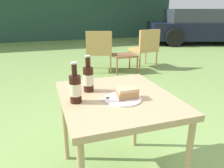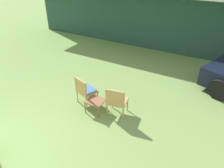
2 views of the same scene
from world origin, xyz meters
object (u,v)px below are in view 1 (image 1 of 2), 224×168
at_px(parked_car, 199,27).
at_px(cake_on_plate, 125,96).
at_px(wicker_chair_cushioned, 99,49).
at_px(cola_bottle_far, 75,88).
at_px(patio_table, 117,105).
at_px(garden_side_table, 124,57).
at_px(cola_bottle_near, 88,78).
at_px(wicker_chair_plain, 146,46).

relative_size(parked_car, cake_on_plate, 17.22).
xyz_separation_m(wicker_chair_cushioned, cola_bottle_far, (-1.00, -3.13, 0.33)).
bearing_deg(cola_bottle_far, cake_on_plate, -10.04).
bearing_deg(patio_table, wicker_chair_cushioned, 76.87).
height_order(cake_on_plate, cola_bottle_far, cola_bottle_far).
bearing_deg(garden_side_table, cola_bottle_far, -116.70).
bearing_deg(cola_bottle_near, cola_bottle_far, -125.25).
xyz_separation_m(parked_car, cake_on_plate, (-5.42, -5.95, 0.12)).
height_order(parked_car, wicker_chair_plain, parked_car).
bearing_deg(cola_bottle_far, wicker_chair_cushioned, 72.21).
relative_size(cake_on_plate, cola_bottle_far, 0.94).
bearing_deg(cola_bottle_near, garden_side_table, 63.87).
distance_m(garden_side_table, cake_on_plate, 3.25).
bearing_deg(cola_bottle_near, wicker_chair_cushioned, 73.36).
height_order(wicker_chair_cushioned, cola_bottle_far, cola_bottle_far).
bearing_deg(cola_bottle_near, cake_on_plate, -49.47).
bearing_deg(cola_bottle_far, cola_bottle_near, 54.75).
height_order(wicker_chair_cushioned, cola_bottle_near, cola_bottle_near).
xyz_separation_m(garden_side_table, cola_bottle_far, (-1.48, -2.95, 0.49)).
height_order(wicker_chair_plain, garden_side_table, wicker_chair_plain).
distance_m(wicker_chair_plain, cola_bottle_near, 3.54).
bearing_deg(parked_car, cola_bottle_near, -116.27).
distance_m(wicker_chair_plain, garden_side_table, 0.62).
xyz_separation_m(cake_on_plate, cola_bottle_near, (-0.19, 0.22, 0.07)).
height_order(cola_bottle_near, cola_bottle_far, same).
relative_size(garden_side_table, cake_on_plate, 2.04).
height_order(wicker_chair_plain, cake_on_plate, wicker_chair_plain).
bearing_deg(wicker_chair_cushioned, patio_table, 94.81).
relative_size(garden_side_table, patio_table, 0.58).
distance_m(wicker_chair_cushioned, cola_bottle_near, 3.11).
xyz_separation_m(garden_side_table, cake_on_plate, (-1.17, -3.00, 0.42)).
distance_m(cake_on_plate, cola_bottle_near, 0.30).
relative_size(wicker_chair_plain, garden_side_table, 1.73).
bearing_deg(garden_side_table, wicker_chair_plain, 15.14).
relative_size(cake_on_plate, cola_bottle_near, 0.94).
bearing_deg(cake_on_plate, cola_bottle_near, 130.53).
height_order(garden_side_table, cola_bottle_far, cola_bottle_far).
height_order(wicker_chair_cushioned, wicker_chair_plain, same).
distance_m(cake_on_plate, cola_bottle_far, 0.32).
relative_size(parked_car, cola_bottle_near, 16.25).
relative_size(wicker_chair_cushioned, cake_on_plate, 3.53).
bearing_deg(cola_bottle_far, wicker_chair_plain, 56.39).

